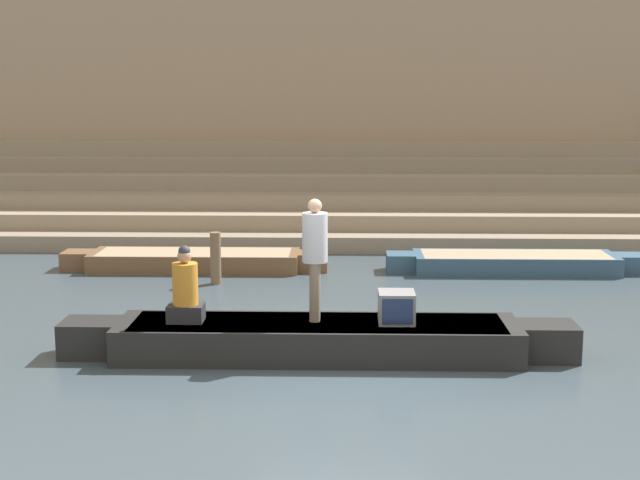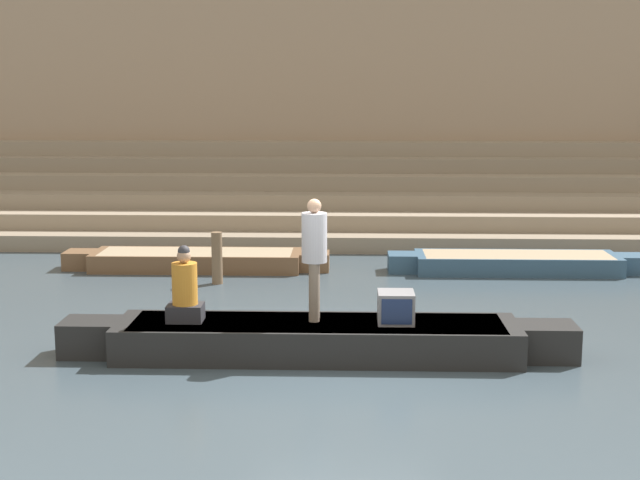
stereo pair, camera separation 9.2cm
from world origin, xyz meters
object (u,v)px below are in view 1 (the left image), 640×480
(person_standing, at_px, (315,251))
(moored_boat_distant, at_px, (195,260))
(rowboat_main, at_px, (318,338))
(moored_boat_shore, at_px, (515,262))
(tv_set, at_px, (396,307))
(mooring_post, at_px, (216,258))
(person_rowing, at_px, (185,291))

(person_standing, xyz_separation_m, moored_boat_distant, (-2.53, 5.47, -1.23))
(rowboat_main, height_order, moored_boat_shore, rowboat_main)
(moored_boat_shore, distance_m, moored_boat_distant, 6.24)
(tv_set, distance_m, moored_boat_shore, 6.14)
(rowboat_main, bearing_deg, moored_boat_shore, 58.62)
(person_standing, relative_size, tv_set, 3.40)
(tv_set, bearing_deg, moored_boat_shore, 69.30)
(rowboat_main, distance_m, moored_boat_shore, 6.65)
(mooring_post, bearing_deg, rowboat_main, -65.50)
(tv_set, xyz_separation_m, mooring_post, (-3.03, 4.33, -0.21))
(rowboat_main, height_order, person_rowing, person_rowing)
(rowboat_main, xyz_separation_m, moored_boat_distant, (-2.57, 5.60, -0.06))
(rowboat_main, height_order, moored_boat_distant, rowboat_main)
(tv_set, xyz_separation_m, moored_boat_shore, (2.62, 5.53, -0.49))
(moored_boat_shore, relative_size, moored_boat_distant, 0.96)
(rowboat_main, distance_m, tv_set, 1.13)
(person_standing, bearing_deg, moored_boat_shore, 51.01)
(tv_set, height_order, mooring_post, mooring_post)
(rowboat_main, distance_m, person_standing, 1.17)
(rowboat_main, relative_size, tv_set, 14.26)
(rowboat_main, xyz_separation_m, moored_boat_shore, (3.67, 5.54, -0.06))
(mooring_post, bearing_deg, moored_boat_shore, 11.98)
(tv_set, relative_size, moored_boat_distant, 0.09)
(mooring_post, bearing_deg, person_rowing, -87.09)
(moored_boat_distant, relative_size, mooring_post, 5.46)
(person_rowing, xyz_separation_m, moored_boat_shore, (5.43, 5.54, -0.69))
(person_rowing, distance_m, moored_boat_shore, 7.78)
(rowboat_main, relative_size, moored_boat_shore, 1.38)
(person_standing, relative_size, mooring_post, 1.72)
(person_rowing, bearing_deg, person_standing, 9.32)
(person_standing, height_order, moored_boat_distant, person_standing)
(person_standing, bearing_deg, mooring_post, 110.18)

